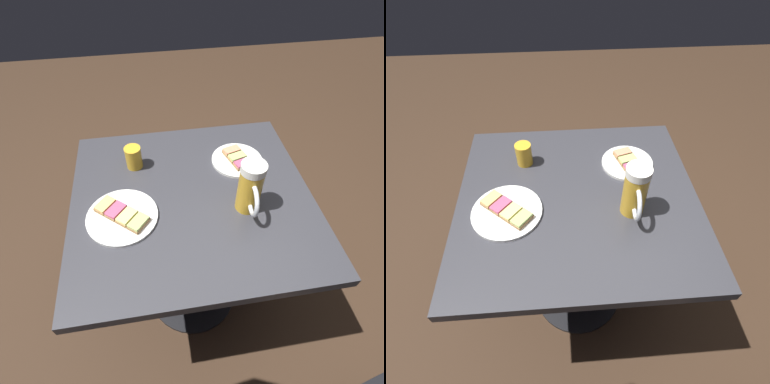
{
  "view_description": "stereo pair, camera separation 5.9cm",
  "coord_description": "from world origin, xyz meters",
  "views": [
    {
      "loc": [
        -0.68,
        0.11,
        1.53
      ],
      "look_at": [
        0.0,
        0.0,
        0.77
      ],
      "focal_mm": 28.15,
      "sensor_mm": 36.0,
      "label": 1
    },
    {
      "loc": [
        -0.69,
        0.05,
        1.53
      ],
      "look_at": [
        0.0,
        0.0,
        0.77
      ],
      "focal_mm": 28.15,
      "sensor_mm": 36.0,
      "label": 2
    }
  ],
  "objects": [
    {
      "name": "plate_near",
      "position": [
        -0.06,
        0.24,
        0.76
      ],
      "size": [
        0.23,
        0.23,
        0.03
      ],
      "color": "white",
      "rests_on": "cafe_table"
    },
    {
      "name": "ground_plane",
      "position": [
        0.0,
        0.0,
        0.0
      ],
      "size": [
        6.0,
        6.0,
        0.0
      ],
      "primitive_type": "plane",
      "color": "#382619"
    },
    {
      "name": "beer_mug",
      "position": [
        -0.08,
        -0.17,
        0.84
      ],
      "size": [
        0.14,
        0.08,
        0.19
      ],
      "color": "gold",
      "rests_on": "cafe_table"
    },
    {
      "name": "cafe_table",
      "position": [
        0.0,
        0.0,
        0.6
      ],
      "size": [
        0.76,
        0.82,
        0.75
      ],
      "color": "black",
      "rests_on": "ground_plane"
    },
    {
      "name": "beer_glass_small",
      "position": [
        0.18,
        0.19,
        0.79
      ],
      "size": [
        0.06,
        0.06,
        0.09
      ],
      "primitive_type": "cylinder",
      "color": "gold",
      "rests_on": "cafe_table"
    },
    {
      "name": "plate_far",
      "position": [
        0.15,
        -0.2,
        0.76
      ],
      "size": [
        0.19,
        0.19,
        0.03
      ],
      "color": "white",
      "rests_on": "cafe_table"
    }
  ]
}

